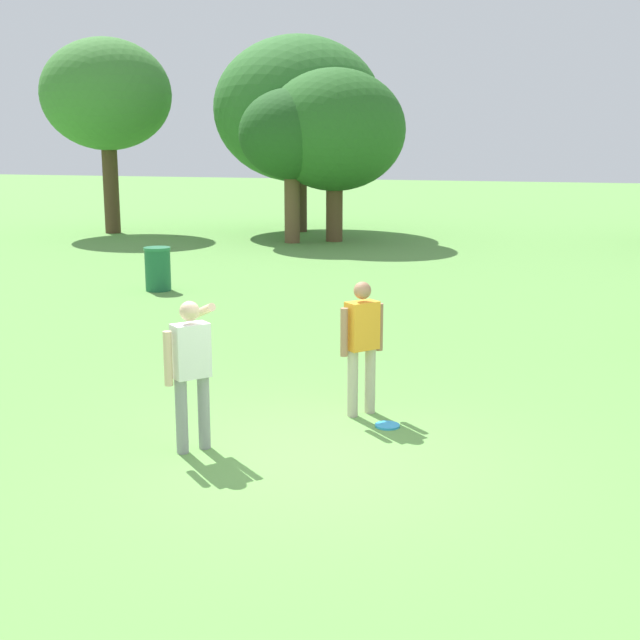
{
  "coord_description": "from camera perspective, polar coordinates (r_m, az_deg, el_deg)",
  "views": [
    {
      "loc": [
        2.46,
        -8.07,
        3.3
      ],
      "look_at": [
        -0.61,
        2.2,
        1.0
      ],
      "focal_mm": 47.67,
      "sensor_mm": 36.0,
      "label": 1
    }
  ],
  "objects": [
    {
      "name": "tree_slender_mid",
      "position": [
        27.67,
        0.99,
        12.59
      ],
      "size": [
        4.53,
        4.53,
        5.47
      ],
      "color": "brown",
      "rests_on": "ground"
    },
    {
      "name": "person_catcher",
      "position": [
        10.18,
        2.83,
        -1.3
      ],
      "size": [
        0.43,
        0.49,
        1.64
      ],
      "color": "#B7AD93",
      "rests_on": "ground"
    },
    {
      "name": "trash_can_beside_table",
      "position": [
        19.05,
        -10.83,
        3.39
      ],
      "size": [
        0.59,
        0.59,
        0.96
      ],
      "color": "#1E663D",
      "rests_on": "ground"
    },
    {
      "name": "tree_far_right",
      "position": [
        27.29,
        -1.92,
        12.28
      ],
      "size": [
        3.34,
        3.34,
        4.84
      ],
      "color": "brown",
      "rests_on": "ground"
    },
    {
      "name": "tree_broad_center",
      "position": [
        30.66,
        -1.48,
        13.93
      ],
      "size": [
        5.93,
        5.93,
        6.81
      ],
      "color": "#4C3823",
      "rests_on": "ground"
    },
    {
      "name": "tree_tall_left",
      "position": [
        31.08,
        -14.15,
        14.41
      ],
      "size": [
        4.46,
        4.46,
        6.67
      ],
      "color": "#4C3823",
      "rests_on": "ground"
    },
    {
      "name": "person_thrower",
      "position": [
        9.09,
        -8.68,
        -2.93
      ],
      "size": [
        0.5,
        0.84,
        1.64
      ],
      "color": "gray",
      "rests_on": "ground"
    },
    {
      "name": "frisbee",
      "position": [
        10.02,
        4.54,
        -7.07
      ],
      "size": [
        0.29,
        0.29,
        0.03
      ],
      "primitive_type": "cylinder",
      "color": "#2D9EDB",
      "rests_on": "ground"
    },
    {
      "name": "ground_plane",
      "position": [
        9.05,
        -0.29,
        -9.26
      ],
      "size": [
        120.0,
        120.0,
        0.0
      ],
      "primitive_type": "plane",
      "color": "#609947"
    }
  ]
}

